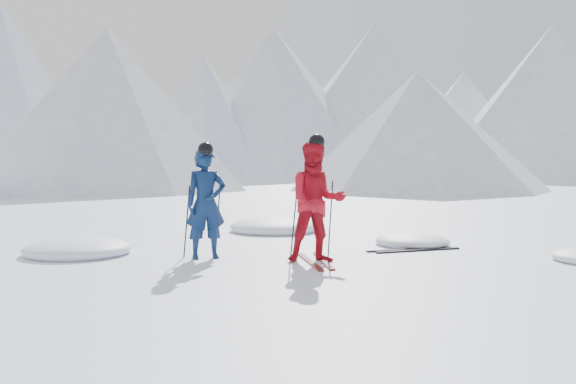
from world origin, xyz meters
name	(u,v)px	position (x,y,z in m)	size (l,w,h in m)	color
ground	(389,255)	(0.00, 0.00, 0.00)	(160.00, 160.00, 0.00)	white
mountain_range	(239,92)	(5.71, 35.31, 6.72)	(106.15, 62.94, 15.53)	#B2BCD1
skier_blue	(206,204)	(-3.12, 0.58, 0.92)	(0.67, 0.44, 1.84)	#0C214A
skier_red	(317,202)	(-1.48, -0.33, 0.98)	(0.95, 0.74, 1.96)	#B10E1D
pole_blue_left	(187,222)	(-3.42, 0.73, 0.61)	(0.02, 0.02, 1.23)	black
pole_blue_right	(218,220)	(-2.87, 0.83, 0.61)	(0.02, 0.02, 1.23)	black
pole_red_left	(294,221)	(-1.78, -0.08, 0.65)	(0.02, 0.02, 1.31)	black
pole_red_right	(330,220)	(-1.18, -0.18, 0.65)	(0.02, 0.02, 1.31)	black
ski_worn_left	(309,261)	(-1.60, -0.33, 0.01)	(0.09, 1.70, 0.03)	black
ski_worn_right	(323,261)	(-1.36, -0.33, 0.01)	(0.09, 1.70, 0.03)	black
ski_loose_a	(409,249)	(0.60, 0.34, 0.01)	(0.09, 1.70, 0.03)	black
ski_loose_b	(418,250)	(0.70, 0.19, 0.01)	(0.09, 1.70, 0.03)	black
snow_lumps	(271,242)	(-1.51, 2.17, 0.00)	(9.65, 7.33, 0.45)	white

